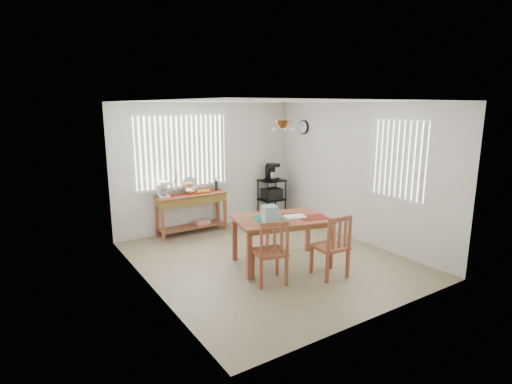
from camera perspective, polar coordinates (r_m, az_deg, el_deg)
ground at (r=6.82m, az=1.83°, el=-9.63°), size 4.00×4.50×0.01m
room_shell at (r=6.40m, az=1.88°, el=4.66°), size 4.20×4.70×2.70m
sideboard at (r=8.11m, az=-9.12°, el=-1.67°), size 1.44×0.40×0.81m
sideboard_items at (r=7.96m, az=-10.73°, el=0.43°), size 1.37×0.34×0.62m
wire_cart at (r=9.03m, az=2.26°, el=-0.49°), size 0.53×0.43×0.91m
cart_items at (r=8.93m, az=2.26°, el=2.86°), size 0.21×0.26×0.37m
dining_table at (r=6.42m, az=3.66°, el=-4.45°), size 1.65×1.28×0.78m
table_items at (r=6.20m, az=2.89°, el=-3.26°), size 1.11×0.79×0.25m
chair_left at (r=5.79m, az=2.08°, el=-8.60°), size 0.55×0.55×0.97m
chair_right at (r=6.11m, az=10.78°, el=-7.68°), size 0.48×0.48×0.97m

